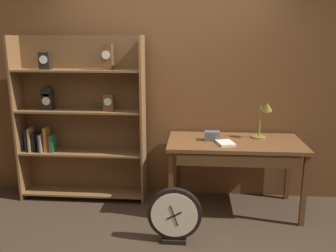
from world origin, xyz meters
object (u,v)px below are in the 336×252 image
Objects in this scene: bookshelf at (79,121)px; round_clock_large at (174,215)px; desk_lamp at (264,116)px; toolbox_small at (212,136)px; workbench at (235,149)px; open_repair_manual at (225,143)px.

bookshelf is 3.52× the size of round_clock_large.
desk_lamp is 2.63× the size of toolbox_small.
toolbox_small is at bearing -6.88° from bookshelf.
bookshelf reaches higher than round_clock_large.
toolbox_small is at bearing 64.05° from round_clock_large.
desk_lamp reaches higher than toolbox_small.
desk_lamp reaches higher than workbench.
workbench is at bearing 49.49° from round_clock_large.
toolbox_small is 0.20m from open_repair_manual.
workbench is (1.81, -0.22, -0.23)m from bookshelf.
round_clock_large is (-0.50, -0.62, -0.54)m from open_repair_manual.
bookshelf is 1.83m from workbench.
bookshelf is at bearing 173.04° from workbench.
desk_lamp is at bearing -2.08° from bookshelf.
open_repair_manual is (-0.43, -0.25, -0.25)m from desk_lamp.
toolbox_small is at bearing 172.55° from workbench.
workbench reaches higher than round_clock_large.
round_clock_large is at bearing -38.40° from bookshelf.
bookshelf is 1.57m from toolbox_small.
workbench is at bearing 27.56° from open_repair_manual.
round_clock_large is at bearing -137.22° from desk_lamp.
open_repair_manual is 0.40× the size of round_clock_large.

